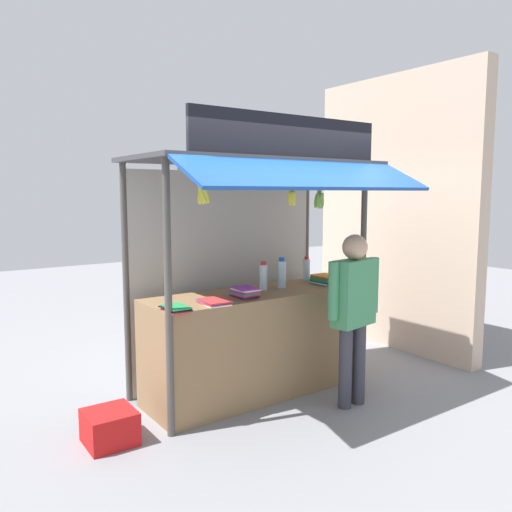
{
  "coord_description": "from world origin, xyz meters",
  "views": [
    {
      "loc": [
        -2.82,
        -3.97,
        1.94
      ],
      "look_at": [
        0.0,
        0.0,
        1.35
      ],
      "focal_mm": 36.31,
      "sensor_mm": 36.0,
      "label": 1
    }
  ],
  "objects_px": {
    "magazine_stack_left": "(326,279)",
    "banana_bunch_leftmost": "(292,198)",
    "water_bottle_mid_left": "(263,277)",
    "magazine_stack_front_left": "(214,302)",
    "vendor_person": "(354,304)",
    "plastic_crate": "(110,427)",
    "water_bottle_far_left": "(307,269)",
    "banana_bunch_inner_left": "(203,193)",
    "magazine_stack_front_right": "(176,309)",
    "water_bottle_back_right": "(282,274)",
    "magazine_stack_mid_right": "(245,293)",
    "banana_bunch_rightmost": "(319,200)"
  },
  "relations": [
    {
      "from": "water_bottle_mid_left",
      "to": "banana_bunch_leftmost",
      "type": "bearing_deg",
      "value": -97.16
    },
    {
      "from": "magazine_stack_front_right",
      "to": "banana_bunch_inner_left",
      "type": "relative_size",
      "value": 1.1
    },
    {
      "from": "water_bottle_far_left",
      "to": "vendor_person",
      "type": "xyz_separation_m",
      "value": [
        -0.29,
        -0.99,
        -0.17
      ]
    },
    {
      "from": "water_bottle_back_right",
      "to": "magazine_stack_front_left",
      "type": "distance_m",
      "value": 0.98
    },
    {
      "from": "magazine_stack_front_right",
      "to": "plastic_crate",
      "type": "height_order",
      "value": "magazine_stack_front_right"
    },
    {
      "from": "water_bottle_back_right",
      "to": "banana_bunch_rightmost",
      "type": "relative_size",
      "value": 0.97
    },
    {
      "from": "magazine_stack_left",
      "to": "banana_bunch_leftmost",
      "type": "height_order",
      "value": "banana_bunch_leftmost"
    },
    {
      "from": "water_bottle_mid_left",
      "to": "vendor_person",
      "type": "bearing_deg",
      "value": -63.87
    },
    {
      "from": "magazine_stack_front_right",
      "to": "banana_bunch_leftmost",
      "type": "relative_size",
      "value": 1.01
    },
    {
      "from": "magazine_stack_mid_right",
      "to": "magazine_stack_front_left",
      "type": "relative_size",
      "value": 0.83
    },
    {
      "from": "water_bottle_far_left",
      "to": "banana_bunch_inner_left",
      "type": "xyz_separation_m",
      "value": [
        -1.65,
        -0.68,
        0.82
      ]
    },
    {
      "from": "banana_bunch_leftmost",
      "to": "banana_bunch_rightmost",
      "type": "distance_m",
      "value": 0.32
    },
    {
      "from": "banana_bunch_leftmost",
      "to": "banana_bunch_rightmost",
      "type": "bearing_deg",
      "value": 0.27
    },
    {
      "from": "water_bottle_far_left",
      "to": "magazine_stack_left",
      "type": "distance_m",
      "value": 0.28
    },
    {
      "from": "plastic_crate",
      "to": "water_bottle_mid_left",
      "type": "bearing_deg",
      "value": 8.57
    },
    {
      "from": "magazine_stack_front_right",
      "to": "vendor_person",
      "type": "relative_size",
      "value": 0.18
    },
    {
      "from": "water_bottle_far_left",
      "to": "banana_bunch_leftmost",
      "type": "bearing_deg",
      "value": -138.53
    },
    {
      "from": "magazine_stack_front_left",
      "to": "vendor_person",
      "type": "bearing_deg",
      "value": -25.65
    },
    {
      "from": "magazine_stack_front_left",
      "to": "banana_bunch_inner_left",
      "type": "bearing_deg",
      "value": -134.75
    },
    {
      "from": "water_bottle_mid_left",
      "to": "magazine_stack_front_left",
      "type": "height_order",
      "value": "water_bottle_mid_left"
    },
    {
      "from": "magazine_stack_left",
      "to": "vendor_person",
      "type": "distance_m",
      "value": 0.8
    },
    {
      "from": "water_bottle_far_left",
      "to": "magazine_stack_front_right",
      "type": "bearing_deg",
      "value": -164.63
    },
    {
      "from": "magazine_stack_left",
      "to": "magazine_stack_front_right",
      "type": "bearing_deg",
      "value": -172.81
    },
    {
      "from": "vendor_person",
      "to": "water_bottle_far_left",
      "type": "bearing_deg",
      "value": -116.05
    },
    {
      "from": "magazine_stack_left",
      "to": "banana_bunch_leftmost",
      "type": "relative_size",
      "value": 1.02
    },
    {
      "from": "magazine_stack_mid_right",
      "to": "banana_bunch_inner_left",
      "type": "height_order",
      "value": "banana_bunch_inner_left"
    },
    {
      "from": "magazine_stack_front_right",
      "to": "banana_bunch_rightmost",
      "type": "bearing_deg",
      "value": -7.27
    },
    {
      "from": "magazine_stack_mid_right",
      "to": "banana_bunch_rightmost",
      "type": "relative_size",
      "value": 0.81
    },
    {
      "from": "water_bottle_far_left",
      "to": "banana_bunch_inner_left",
      "type": "distance_m",
      "value": 1.97
    },
    {
      "from": "water_bottle_mid_left",
      "to": "banana_bunch_leftmost",
      "type": "distance_m",
      "value": 0.93
    },
    {
      "from": "magazine_stack_front_left",
      "to": "banana_bunch_leftmost",
      "type": "height_order",
      "value": "banana_bunch_leftmost"
    },
    {
      "from": "banana_bunch_inner_left",
      "to": "banana_bunch_rightmost",
      "type": "relative_size",
      "value": 0.83
    },
    {
      "from": "water_bottle_back_right",
      "to": "plastic_crate",
      "type": "xyz_separation_m",
      "value": [
        -1.87,
        -0.23,
        -1.01
      ]
    },
    {
      "from": "magazine_stack_mid_right",
      "to": "water_bottle_mid_left",
      "type": "bearing_deg",
      "value": 30.45
    },
    {
      "from": "magazine_stack_front_right",
      "to": "plastic_crate",
      "type": "distance_m",
      "value": 1.04
    },
    {
      "from": "magazine_stack_mid_right",
      "to": "banana_bunch_leftmost",
      "type": "distance_m",
      "value": 0.95
    },
    {
      "from": "magazine_stack_mid_right",
      "to": "banana_bunch_inner_left",
      "type": "xyz_separation_m",
      "value": [
        -0.59,
        -0.3,
        0.9
      ]
    },
    {
      "from": "water_bottle_back_right",
      "to": "banana_bunch_leftmost",
      "type": "relative_size",
      "value": 1.08
    },
    {
      "from": "banana_bunch_inner_left",
      "to": "vendor_person",
      "type": "xyz_separation_m",
      "value": [
        1.36,
        -0.31,
        -0.99
      ]
    },
    {
      "from": "magazine_stack_mid_right",
      "to": "plastic_crate",
      "type": "xyz_separation_m",
      "value": [
        -1.3,
        -0.04,
        -0.91
      ]
    },
    {
      "from": "magazine_stack_left",
      "to": "vendor_person",
      "type": "xyz_separation_m",
      "value": [
        -0.33,
        -0.72,
        -0.09
      ]
    },
    {
      "from": "magazine_stack_front_right",
      "to": "banana_bunch_rightmost",
      "type": "xyz_separation_m",
      "value": [
        1.37,
        -0.17,
        0.86
      ]
    },
    {
      "from": "water_bottle_far_left",
      "to": "magazine_stack_front_left",
      "type": "height_order",
      "value": "water_bottle_far_left"
    },
    {
      "from": "magazine_stack_left",
      "to": "water_bottle_mid_left",
      "type": "bearing_deg",
      "value": 172.11
    },
    {
      "from": "water_bottle_back_right",
      "to": "water_bottle_mid_left",
      "type": "distance_m",
      "value": 0.21
    },
    {
      "from": "vendor_person",
      "to": "banana_bunch_rightmost",
      "type": "bearing_deg",
      "value": -74.42
    },
    {
      "from": "water_bottle_mid_left",
      "to": "magazine_stack_front_left",
      "type": "xyz_separation_m",
      "value": [
        -0.73,
        -0.28,
        -0.11
      ]
    },
    {
      "from": "water_bottle_mid_left",
      "to": "magazine_stack_left",
      "type": "xyz_separation_m",
      "value": [
        0.73,
        -0.1,
        -0.09
      ]
    },
    {
      "from": "water_bottle_far_left",
      "to": "vendor_person",
      "type": "height_order",
      "value": "vendor_person"
    },
    {
      "from": "banana_bunch_rightmost",
      "to": "plastic_crate",
      "type": "height_order",
      "value": "banana_bunch_rightmost"
    }
  ]
}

